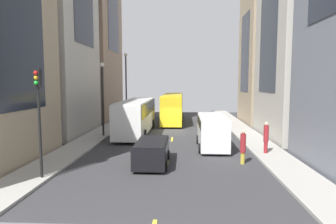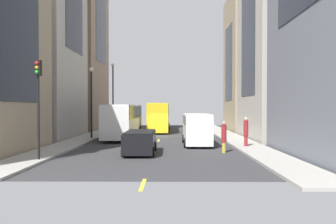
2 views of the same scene
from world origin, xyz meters
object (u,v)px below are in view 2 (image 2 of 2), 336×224
at_px(city_bus_white, 124,118).
at_px(traffic_light_near_corner, 38,90).
at_px(pedestrian_walking_far, 224,136).
at_px(streetcar_yellow, 159,115).
at_px(pedestrian_crossing_near, 246,131).
at_px(delivery_van_white, 197,127).
at_px(car_black_0, 140,140).

xyz_separation_m(city_bus_white, traffic_light_near_corner, (-2.74, -14.43, 2.10)).
height_order(pedestrian_walking_far, traffic_light_near_corner, traffic_light_near_corner).
bearing_deg(streetcar_yellow, pedestrian_crossing_near, -67.60).
xyz_separation_m(streetcar_yellow, pedestrian_crossing_near, (7.24, -17.57, -0.79)).
bearing_deg(pedestrian_crossing_near, pedestrian_walking_far, 22.08).
distance_m(delivery_van_white, pedestrian_walking_far, 4.67).
distance_m(car_black_0, pedestrian_crossing_near, 8.34).
distance_m(pedestrian_crossing_near, pedestrian_walking_far, 3.21).
height_order(city_bus_white, streetcar_yellow, streetcar_yellow).
bearing_deg(pedestrian_crossing_near, car_black_0, -6.82).
distance_m(streetcar_yellow, delivery_van_white, 16.03).
bearing_deg(car_black_0, streetcar_yellow, 88.44).
bearing_deg(streetcar_yellow, pedestrian_walking_far, -75.55).
height_order(city_bus_white, pedestrian_crossing_near, city_bus_white).
bearing_deg(delivery_van_white, pedestrian_crossing_near, -28.83).
xyz_separation_m(city_bus_white, streetcar_yellow, (3.31, 9.29, 0.12)).
relative_size(city_bus_white, streetcar_yellow, 0.91).
relative_size(streetcar_yellow, traffic_light_near_corner, 2.22).
bearing_deg(traffic_light_near_corner, city_bus_white, 79.25).
bearing_deg(traffic_light_near_corner, pedestrian_crossing_near, 24.84).
height_order(pedestrian_crossing_near, pedestrian_walking_far, pedestrian_crossing_near).
distance_m(delivery_van_white, pedestrian_crossing_near, 4.10).
distance_m(city_bus_white, pedestrian_crossing_near, 13.43).
height_order(streetcar_yellow, delivery_van_white, streetcar_yellow).
xyz_separation_m(city_bus_white, delivery_van_white, (6.96, -6.30, -0.49)).
height_order(delivery_van_white, traffic_light_near_corner, traffic_light_near_corner).
bearing_deg(streetcar_yellow, car_black_0, -91.56).
relative_size(delivery_van_white, pedestrian_walking_far, 2.55).
height_order(car_black_0, pedestrian_crossing_near, pedestrian_crossing_near).
distance_m(delivery_van_white, traffic_light_near_corner, 12.92).
xyz_separation_m(delivery_van_white, car_black_0, (-4.21, -4.89, -0.61)).
bearing_deg(streetcar_yellow, city_bus_white, -109.61).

